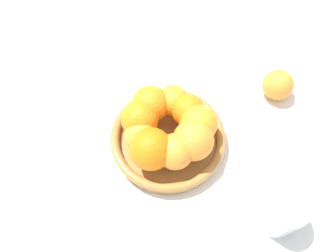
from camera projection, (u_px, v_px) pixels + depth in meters
ground_plane at (168, 142)px, 0.71m from camera, size 4.00×4.00×0.00m
fruit_bowl at (168, 138)px, 0.69m from camera, size 0.24×0.24×0.04m
orange_pile at (168, 127)px, 0.64m from camera, size 0.19×0.19×0.08m
stray_orange at (277, 84)px, 0.74m from camera, size 0.07×0.07×0.07m
drinking_glass at (281, 212)px, 0.59m from camera, size 0.08×0.08×0.09m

